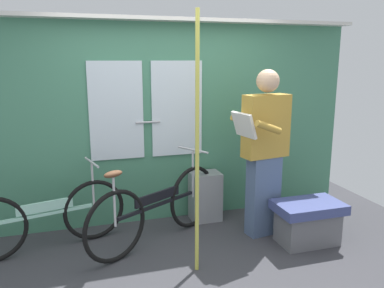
{
  "coord_description": "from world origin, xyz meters",
  "views": [
    {
      "loc": [
        -1.0,
        -3.29,
        1.91
      ],
      "look_at": [
        0.13,
        0.41,
        1.06
      ],
      "focal_mm": 36.44,
      "sensor_mm": 36.0,
      "label": 1
    }
  ],
  "objects": [
    {
      "name": "bicycle_leaning_behind",
      "position": [
        -1.35,
        0.63,
        0.35
      ],
      "size": [
        1.61,
        0.56,
        0.87
      ],
      "rotation": [
        0.0,
        0.0,
        0.25
      ],
      "color": "black",
      "rests_on": "ground_plane"
    },
    {
      "name": "passenger_reading_newspaper",
      "position": [
        0.92,
        0.35,
        0.96
      ],
      "size": [
        0.62,
        0.56,
        1.81
      ],
      "rotation": [
        0.0,
        0.0,
        3.3
      ],
      "color": "slate",
      "rests_on": "ground_plane"
    },
    {
      "name": "ground_plane",
      "position": [
        0.0,
        0.0,
        -0.02
      ],
      "size": [
        5.66,
        3.86,
        0.04
      ],
      "primitive_type": "cube",
      "color": "#38383D"
    },
    {
      "name": "handrail_pole",
      "position": [
        0.0,
        -0.17,
        1.16
      ],
      "size": [
        0.04,
        0.04,
        2.31
      ],
      "primitive_type": "cylinder",
      "color": "#C6C14C",
      "rests_on": "ground_plane"
    },
    {
      "name": "train_door_wall",
      "position": [
        -0.01,
        1.12,
        1.23
      ],
      "size": [
        4.66,
        0.28,
        2.35
      ],
      "color": "#427F60",
      "rests_on": "ground_plane"
    },
    {
      "name": "bench_seat_corner",
      "position": [
        1.28,
        0.01,
        0.24
      ],
      "size": [
        0.7,
        0.44,
        0.45
      ],
      "color": "#3D477F",
      "rests_on": "ground_plane"
    },
    {
      "name": "trash_bin_by_wall",
      "position": [
        0.45,
        0.91,
        0.29
      ],
      "size": [
        0.35,
        0.28,
        0.58
      ],
      "primitive_type": "cube",
      "color": "gray",
      "rests_on": "ground_plane"
    },
    {
      "name": "bicycle_near_door",
      "position": [
        -0.23,
        0.48,
        0.38
      ],
      "size": [
        1.58,
        0.96,
        0.93
      ],
      "rotation": [
        0.0,
        0.0,
        0.54
      ],
      "color": "black",
      "rests_on": "ground_plane"
    }
  ]
}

